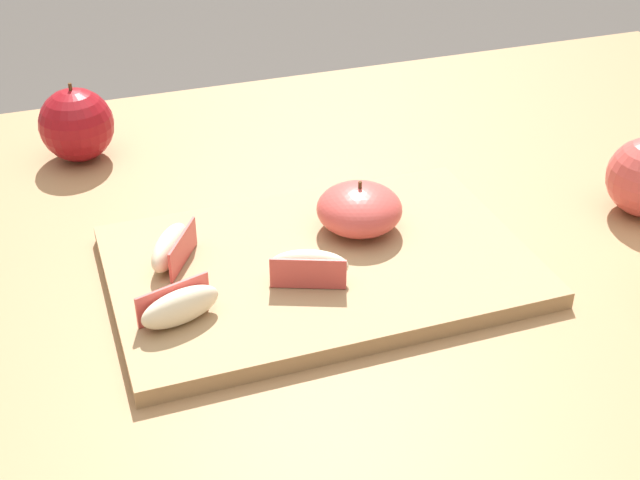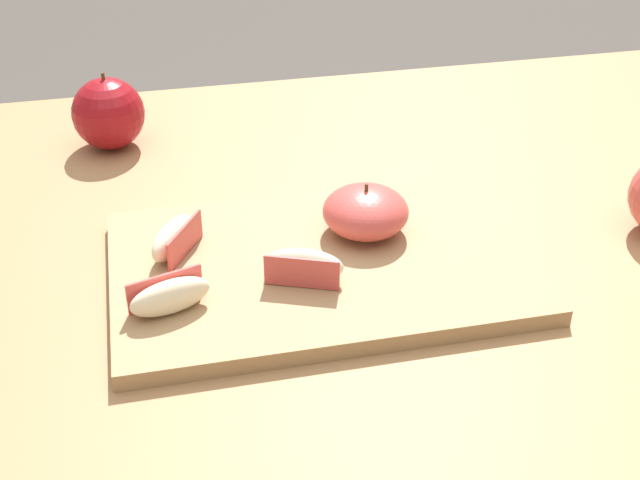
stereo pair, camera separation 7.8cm
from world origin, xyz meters
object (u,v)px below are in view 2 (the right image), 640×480
cutting_board (320,266)px  apple_wedge_middle (304,265)px  apple_wedge_back (170,296)px  apple_half_skin_up (366,211)px  whole_apple_red_delicious (108,114)px  apple_wedge_near_knife (174,238)px

cutting_board → apple_wedge_middle: apple_wedge_middle is taller
cutting_board → apple_wedge_back: size_ratio=5.18×
apple_half_skin_up → whole_apple_red_delicious: bearing=130.4°
apple_half_skin_up → apple_wedge_back: bearing=-155.7°
apple_wedge_back → cutting_board: bearing=20.1°
apple_wedge_middle → apple_wedge_back: same height
apple_wedge_middle → whole_apple_red_delicious: whole_apple_red_delicious is taller
apple_wedge_middle → cutting_board: bearing=55.4°
apple_wedge_near_knife → whole_apple_red_delicious: (-0.05, 0.28, 0.01)m
cutting_board → apple_half_skin_up: apple_half_skin_up is taller
apple_half_skin_up → apple_wedge_back: (-0.19, -0.09, -0.01)m
apple_half_skin_up → whole_apple_red_delicious: 0.37m
cutting_board → whole_apple_red_delicious: (-0.19, 0.32, 0.03)m
apple_wedge_back → apple_wedge_near_knife: same height
cutting_board → apple_wedge_back: (-0.14, -0.05, 0.02)m
apple_wedge_back → apple_wedge_near_knife: (0.01, 0.09, 0.00)m
cutting_board → apple_wedge_back: apple_wedge_back is taller
apple_wedge_back → apple_wedge_near_knife: size_ratio=1.03×
apple_wedge_back → whole_apple_red_delicious: 0.37m
apple_half_skin_up → apple_wedge_near_knife: bearing=178.9°
apple_half_skin_up → apple_wedge_near_knife: (-0.18, 0.00, -0.01)m
cutting_board → apple_wedge_near_knife: 0.14m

